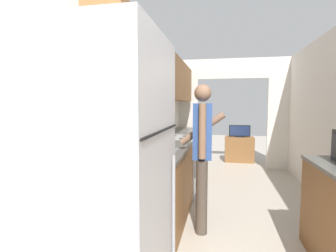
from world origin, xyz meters
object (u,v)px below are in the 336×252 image
object	(u,v)px
refrigerator	(102,200)
television	(240,131)
tv_cabinet	(239,149)
range_oven	(178,164)
person	(202,153)

from	to	relation	value
refrigerator	television	world-z (taller)	refrigerator
refrigerator	tv_cabinet	bearing A→B (deg)	78.64
range_oven	refrigerator	bearing A→B (deg)	-89.12
range_oven	person	world-z (taller)	person
refrigerator	tv_cabinet	world-z (taller)	refrigerator
person	tv_cabinet	xyz separation A→B (m)	(0.66, 3.89, -0.59)
refrigerator	television	bearing A→B (deg)	78.55
range_oven	television	size ratio (longest dim) A/B	2.05
range_oven	tv_cabinet	world-z (taller)	range_oven
refrigerator	tv_cabinet	size ratio (longest dim) A/B	2.57
range_oven	television	distance (m)	2.87
refrigerator	range_oven	distance (m)	2.90
television	tv_cabinet	bearing A→B (deg)	90.00
television	refrigerator	bearing A→B (deg)	-101.45
range_oven	television	world-z (taller)	range_oven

